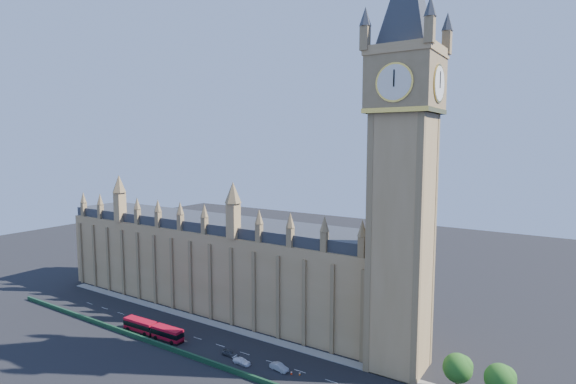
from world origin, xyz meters
The scene contains 13 objects.
ground centered at (0.00, 0.00, 0.00)m, with size 400.00×400.00×0.00m, color black.
palace_westminster centered at (-25.00, 22.00, 13.86)m, with size 120.00×20.00×28.00m.
elizabeth_tower centered at (38.00, 13.99, 54.56)m, with size 20.59×20.59×105.00m.
bridge_parapet centered at (0.00, -9.00, 0.60)m, with size 160.00×0.60×1.20m, color #1E4C2D.
kerb_north centered at (0.00, 9.50, 0.08)m, with size 160.00×3.00×0.16m, color gray.
tree_east_near centered at (52.22, 10.08, 5.64)m, with size 6.00×6.00×8.50m.
tree_east_far centered at (60.22, 10.08, 5.64)m, with size 6.00×6.00×8.50m.
red_bus centered at (-23.21, -5.38, 1.81)m, with size 20.31×3.77×3.44m.
car_grey centered at (1.57, -2.99, 0.71)m, with size 1.67×4.16×1.42m, color #3D3F44.
car_silver centered at (15.76, -2.24, 0.78)m, with size 1.65×4.73×1.56m, color #A2A4A9.
car_white centered at (6.74, -4.60, 0.69)m, with size 1.95×4.78×1.39m, color white.
cone_c centered at (19.09, -2.26, 0.39)m, with size 0.62×0.62×0.78m.
cone_d centered at (20.80, -1.47, 0.32)m, with size 0.54×0.54×0.66m.
Camera 1 is at (70.42, -82.96, 51.76)m, focal length 28.00 mm.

